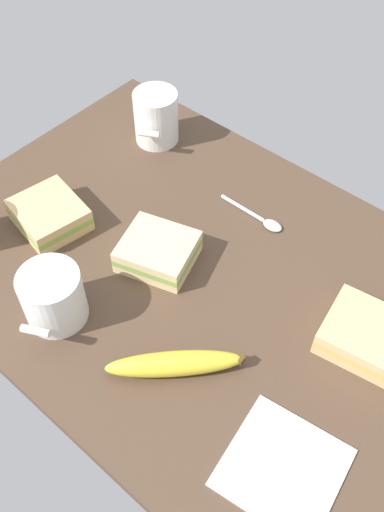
{
  "coord_description": "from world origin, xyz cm",
  "views": [
    {
      "loc": [
        -37.81,
        43.92,
        75.78
      ],
      "look_at": [
        0.0,
        0.0,
        5.0
      ],
      "focal_mm": 40.23,
      "sensor_mm": 36.0,
      "label": 1
    }
  ],
  "objects_px": {
    "banana": "(175,364)",
    "paper_napkin": "(283,467)",
    "coffee_mug_black": "(53,296)",
    "sandwich_main": "(50,215)",
    "coffee_mug_spare": "(156,117)",
    "sandwich_extra": "(366,335)",
    "spoon": "(260,218)",
    "sandwich_side": "(158,251)"
  },
  "relations": [
    {
      "from": "coffee_mug_spare",
      "to": "banana",
      "type": "relative_size",
      "value": 0.66
    },
    {
      "from": "coffee_mug_black",
      "to": "coffee_mug_spare",
      "type": "relative_size",
      "value": 1.09
    },
    {
      "from": "coffee_mug_spare",
      "to": "spoon",
      "type": "distance_m",
      "value": 0.3
    },
    {
      "from": "banana",
      "to": "sandwich_extra",
      "type": "bearing_deg",
      "value": -130.24
    },
    {
      "from": "coffee_mug_black",
      "to": "sandwich_extra",
      "type": "xyz_separation_m",
      "value": [
        -0.38,
        -0.26,
        -0.03
      ]
    },
    {
      "from": "sandwich_main",
      "to": "sandwich_extra",
      "type": "distance_m",
      "value": 0.55
    },
    {
      "from": "coffee_mug_black",
      "to": "sandwich_main",
      "type": "height_order",
      "value": "coffee_mug_black"
    },
    {
      "from": "coffee_mug_black",
      "to": "coffee_mug_spare",
      "type": "xyz_separation_m",
      "value": [
        0.17,
        -0.41,
        0.01
      ]
    },
    {
      "from": "sandwich_side",
      "to": "spoon",
      "type": "distance_m",
      "value": 0.2
    },
    {
      "from": "coffee_mug_black",
      "to": "sandwich_side",
      "type": "relative_size",
      "value": 0.84
    },
    {
      "from": "spoon",
      "to": "sandwich_extra",
      "type": "bearing_deg",
      "value": 158.75
    },
    {
      "from": "coffee_mug_black",
      "to": "sandwich_extra",
      "type": "bearing_deg",
      "value": -145.67
    },
    {
      "from": "coffee_mug_black",
      "to": "banana",
      "type": "bearing_deg",
      "value": -167.04
    },
    {
      "from": "sandwich_extra",
      "to": "paper_napkin",
      "type": "distance_m",
      "value": 0.23
    },
    {
      "from": "coffee_mug_black",
      "to": "paper_napkin",
      "type": "distance_m",
      "value": 0.4
    },
    {
      "from": "banana",
      "to": "paper_napkin",
      "type": "relative_size",
      "value": 1.15
    },
    {
      "from": "sandwich_extra",
      "to": "spoon",
      "type": "xyz_separation_m",
      "value": [
        0.26,
        -0.1,
        -0.02
      ]
    },
    {
      "from": "spoon",
      "to": "paper_napkin",
      "type": "height_order",
      "value": "spoon"
    },
    {
      "from": "sandwich_side",
      "to": "banana",
      "type": "xyz_separation_m",
      "value": [
        -0.16,
        0.13,
        -0.0
      ]
    },
    {
      "from": "paper_napkin",
      "to": "sandwich_side",
      "type": "bearing_deg",
      "value": -22.6
    },
    {
      "from": "coffee_mug_spare",
      "to": "sandwich_extra",
      "type": "bearing_deg",
      "value": 165.06
    },
    {
      "from": "sandwich_side",
      "to": "spoon",
      "type": "height_order",
      "value": "sandwich_side"
    },
    {
      "from": "coffee_mug_spare",
      "to": "sandwich_side",
      "type": "bearing_deg",
      "value": 133.26
    },
    {
      "from": "paper_napkin",
      "to": "sandwich_extra",
      "type": "bearing_deg",
      "value": -85.97
    },
    {
      "from": "coffee_mug_spare",
      "to": "banana",
      "type": "height_order",
      "value": "coffee_mug_spare"
    },
    {
      "from": "paper_napkin",
      "to": "banana",
      "type": "bearing_deg",
      "value": -4.02
    },
    {
      "from": "coffee_mug_spare",
      "to": "spoon",
      "type": "xyz_separation_m",
      "value": [
        -0.29,
        0.04,
        -0.05
      ]
    },
    {
      "from": "sandwich_main",
      "to": "paper_napkin",
      "type": "distance_m",
      "value": 0.56
    },
    {
      "from": "coffee_mug_black",
      "to": "coffee_mug_spare",
      "type": "height_order",
      "value": "coffee_mug_spare"
    },
    {
      "from": "sandwich_main",
      "to": "sandwich_extra",
      "type": "xyz_separation_m",
      "value": [
        -0.53,
        -0.14,
        0.0
      ]
    },
    {
      "from": "coffee_mug_spare",
      "to": "paper_napkin",
      "type": "height_order",
      "value": "coffee_mug_spare"
    },
    {
      "from": "coffee_mug_black",
      "to": "spoon",
      "type": "bearing_deg",
      "value": -107.95
    },
    {
      "from": "sandwich_extra",
      "to": "banana",
      "type": "xyz_separation_m",
      "value": [
        0.18,
        0.21,
        -0.0
      ]
    },
    {
      "from": "sandwich_extra",
      "to": "paper_napkin",
      "type": "relative_size",
      "value": 0.94
    },
    {
      "from": "banana",
      "to": "paper_napkin",
      "type": "bearing_deg",
      "value": 175.98
    },
    {
      "from": "coffee_mug_spare",
      "to": "sandwich_main",
      "type": "bearing_deg",
      "value": 93.49
    },
    {
      "from": "sandwich_extra",
      "to": "coffee_mug_black",
      "type": "bearing_deg",
      "value": 34.33
    },
    {
      "from": "sandwich_side",
      "to": "banana",
      "type": "height_order",
      "value": "sandwich_side"
    },
    {
      "from": "coffee_mug_black",
      "to": "spoon",
      "type": "distance_m",
      "value": 0.38
    },
    {
      "from": "banana",
      "to": "sandwich_side",
      "type": "bearing_deg",
      "value": -40.48
    },
    {
      "from": "paper_napkin",
      "to": "spoon",
      "type": "bearing_deg",
      "value": -49.78
    },
    {
      "from": "banana",
      "to": "spoon",
      "type": "relative_size",
      "value": 1.27
    }
  ]
}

